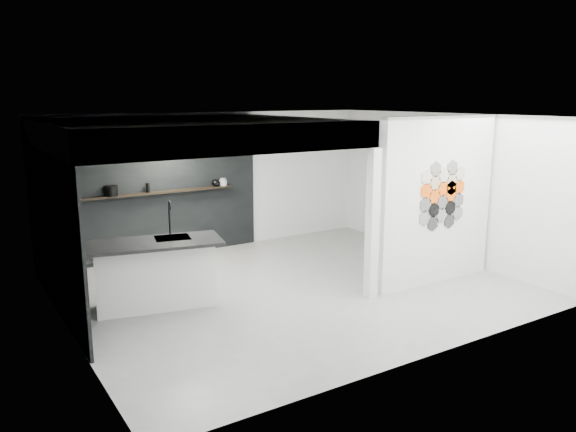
# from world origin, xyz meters

# --- Properties ---
(floor) EXTENTS (7.00, 6.00, 0.01)m
(floor) POSITION_xyz_m (0.00, 0.00, -0.01)
(floor) COLOR gray
(partition_panel) EXTENTS (2.45, 0.15, 2.80)m
(partition_panel) POSITION_xyz_m (2.23, -1.00, 1.40)
(partition_panel) COLOR silver
(partition_panel) RESTS_ON floor
(bay_clad_back) EXTENTS (4.40, 0.04, 2.35)m
(bay_clad_back) POSITION_xyz_m (-1.30, 2.97, 1.18)
(bay_clad_back) COLOR black
(bay_clad_back) RESTS_ON floor
(bay_clad_left) EXTENTS (0.04, 4.00, 2.35)m
(bay_clad_left) POSITION_xyz_m (-3.47, 1.00, 1.18)
(bay_clad_left) COLOR black
(bay_clad_left) RESTS_ON floor
(bulkhead) EXTENTS (4.40, 4.00, 0.40)m
(bulkhead) POSITION_xyz_m (-1.30, 1.00, 2.55)
(bulkhead) COLOR silver
(bulkhead) RESTS_ON corner_column
(corner_column) EXTENTS (0.16, 0.16, 2.35)m
(corner_column) POSITION_xyz_m (0.82, -1.00, 1.18)
(corner_column) COLOR silver
(corner_column) RESTS_ON floor
(fascia_beam) EXTENTS (4.40, 0.16, 0.40)m
(fascia_beam) POSITION_xyz_m (-1.30, -0.92, 2.55)
(fascia_beam) COLOR silver
(fascia_beam) RESTS_ON corner_column
(wall_basin) EXTENTS (0.40, 0.60, 0.12)m
(wall_basin) POSITION_xyz_m (-3.24, 0.80, 0.85)
(wall_basin) COLOR silver
(wall_basin) RESTS_ON bay_clad_left
(display_shelf) EXTENTS (3.00, 0.15, 0.04)m
(display_shelf) POSITION_xyz_m (-1.20, 2.87, 1.30)
(display_shelf) COLOR black
(display_shelf) RESTS_ON bay_clad_back
(kitchen_island) EXTENTS (2.08, 1.26, 1.57)m
(kitchen_island) POSITION_xyz_m (-2.19, 0.39, 0.53)
(kitchen_island) COLOR silver
(kitchen_island) RESTS_ON floor
(stockpot) EXTENTS (0.30, 0.30, 0.19)m
(stockpot) POSITION_xyz_m (-2.11, 2.87, 1.42)
(stockpot) COLOR black
(stockpot) RESTS_ON display_shelf
(kettle) EXTENTS (0.20, 0.20, 0.15)m
(kettle) POSITION_xyz_m (-0.01, 2.87, 1.39)
(kettle) COLOR black
(kettle) RESTS_ON display_shelf
(glass_bowl) EXTENTS (0.18, 0.18, 0.11)m
(glass_bowl) POSITION_xyz_m (0.15, 2.87, 1.38)
(glass_bowl) COLOR gray
(glass_bowl) RESTS_ON display_shelf
(glass_vase) EXTENTS (0.12, 0.12, 0.15)m
(glass_vase) POSITION_xyz_m (0.15, 2.87, 1.40)
(glass_vase) COLOR gray
(glass_vase) RESTS_ON display_shelf
(bottle_dark) EXTENTS (0.07, 0.07, 0.18)m
(bottle_dark) POSITION_xyz_m (-1.43, 2.87, 1.41)
(bottle_dark) COLOR black
(bottle_dark) RESTS_ON display_shelf
(utensil_cup) EXTENTS (0.10, 0.10, 0.09)m
(utensil_cup) POSITION_xyz_m (-2.18, 2.87, 1.37)
(utensil_cup) COLOR black
(utensil_cup) RESTS_ON display_shelf
(hex_tile_cluster) EXTENTS (1.04, 0.02, 1.16)m
(hex_tile_cluster) POSITION_xyz_m (2.26, -1.09, 1.50)
(hex_tile_cluster) COLOR silver
(hex_tile_cluster) RESTS_ON partition_panel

